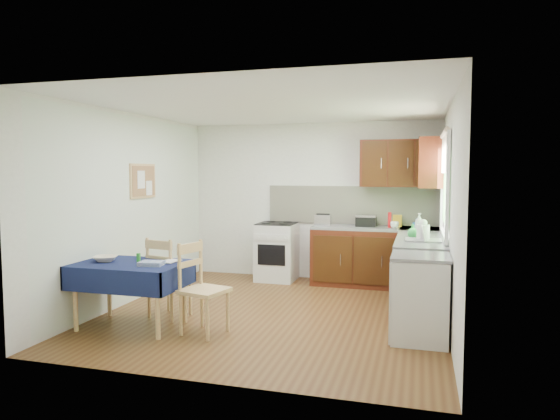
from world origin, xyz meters
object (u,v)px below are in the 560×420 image
(sandwich_press, at_px, (366,221))
(kettle, at_px, (423,231))
(chair_far, at_px, (167,275))
(toaster, at_px, (323,220))
(chair_near, at_px, (201,285))
(dish_rack, at_px, (423,239))
(dining_table, at_px, (131,272))

(sandwich_press, bearing_deg, kettle, -51.54)
(chair_far, relative_size, toaster, 3.97)
(chair_near, height_order, dish_rack, dish_rack)
(toaster, distance_m, sandwich_press, 0.65)
(chair_near, distance_m, toaster, 2.86)
(dining_table, distance_m, toaster, 3.19)
(dish_rack, xyz_separation_m, kettle, (-0.00, 0.05, 0.09))
(chair_near, height_order, kettle, kettle)
(chair_near, xyz_separation_m, dish_rack, (2.28, 1.35, 0.40))
(chair_near, xyz_separation_m, kettle, (2.28, 1.39, 0.49))
(kettle, bearing_deg, dish_rack, -84.76)
(chair_near, distance_m, sandwich_press, 3.17)
(chair_near, bearing_deg, dish_rack, -45.50)
(sandwich_press, relative_size, dish_rack, 0.71)
(dining_table, height_order, dish_rack, dish_rack)
(chair_near, bearing_deg, kettle, -44.62)
(chair_near, relative_size, toaster, 4.07)
(kettle, bearing_deg, dining_table, -155.74)
(chair_near, xyz_separation_m, sandwich_press, (1.46, 2.77, 0.47))
(dining_table, height_order, kettle, kettle)
(chair_far, distance_m, chair_near, 0.74)
(chair_far, distance_m, kettle, 3.11)
(chair_near, distance_m, dish_rack, 2.68)
(chair_far, distance_m, dish_rack, 3.08)
(sandwich_press, height_order, kettle, kettle)
(dining_table, relative_size, toaster, 4.95)
(chair_far, distance_m, sandwich_press, 3.19)
(dining_table, distance_m, chair_near, 0.84)
(chair_near, bearing_deg, dining_table, 104.80)
(kettle, bearing_deg, toaster, 138.28)
(dining_table, relative_size, kettle, 4.63)
(dining_table, height_order, chair_far, chair_far)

